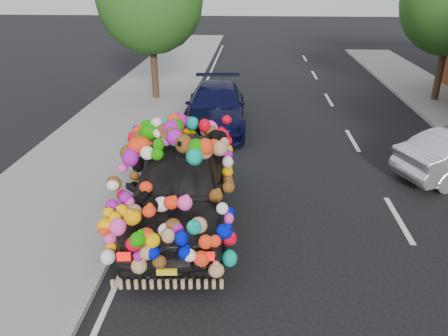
% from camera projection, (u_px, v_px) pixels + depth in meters
% --- Properties ---
extents(ground, '(100.00, 100.00, 0.00)m').
position_uv_depth(ground, '(236.00, 214.00, 9.86)').
color(ground, black).
rests_on(ground, ground).
extents(sidewalk, '(4.00, 60.00, 0.12)m').
position_uv_depth(sidewalk, '(51.00, 206.00, 10.09)').
color(sidewalk, gray).
rests_on(sidewalk, ground).
extents(kerb, '(0.15, 60.00, 0.13)m').
position_uv_depth(kerb, '(134.00, 208.00, 9.97)').
color(kerb, gray).
rests_on(kerb, ground).
extents(lane_markings, '(6.00, 50.00, 0.01)m').
position_uv_depth(lane_markings, '(399.00, 219.00, 9.65)').
color(lane_markings, silver).
rests_on(lane_markings, ground).
extents(tree_near_sidewalk, '(4.20, 4.20, 6.13)m').
position_uv_depth(tree_near_sidewalk, '(150.00, 0.00, 17.10)').
color(tree_near_sidewalk, '#332114').
rests_on(tree_near_sidewalk, ground).
extents(plush_art_car, '(2.73, 5.35, 2.35)m').
position_uv_depth(plush_art_car, '(178.00, 169.00, 9.19)').
color(plush_art_car, black).
rests_on(plush_art_car, ground).
extents(navy_sedan, '(2.25, 5.05, 1.44)m').
position_uv_depth(navy_sedan, '(216.00, 107.00, 15.21)').
color(navy_sedan, black).
rests_on(navy_sedan, ground).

